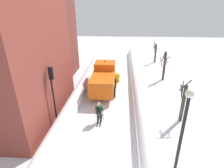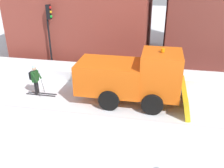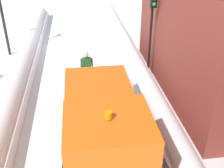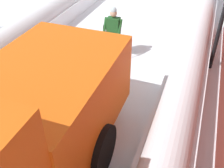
{
  "view_description": "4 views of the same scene",
  "coord_description": "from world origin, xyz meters",
  "px_view_note": "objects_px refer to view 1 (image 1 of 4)",
  "views": [
    {
      "loc": [
        1.38,
        -6.35,
        8.38
      ],
      "look_at": [
        0.35,
        9.6,
        1.39
      ],
      "focal_mm": 28.08,
      "sensor_mm": 36.0,
      "label": 1
    },
    {
      "loc": [
        11.41,
        11.91,
        6.69
      ],
      "look_at": [
        -0.23,
        9.63,
        1.11
      ],
      "focal_mm": 39.61,
      "sensor_mm": 36.0,
      "label": 2
    },
    {
      "loc": [
        0.04,
        17.37,
        6.85
      ],
      "look_at": [
        -1.37,
        7.08,
        0.99
      ],
      "focal_mm": 43.56,
      "sensor_mm": 36.0,
      "label": 3
    },
    {
      "loc": [
        -3.14,
        12.84,
        4.76
      ],
      "look_at": [
        -1.45,
        8.23,
        1.18
      ],
      "focal_mm": 42.54,
      "sensor_mm": 36.0,
      "label": 4
    }
  ],
  "objects_px": {
    "plow_truck": "(104,79)",
    "traffic_light_pole": "(52,86)",
    "bare_tree_far": "(155,53)",
    "street_lamp": "(183,125)",
    "bare_tree_near": "(183,102)",
    "bare_tree_mid": "(164,65)",
    "skier": "(99,111)"
  },
  "relations": [
    {
      "from": "street_lamp",
      "to": "skier",
      "type": "bearing_deg",
      "value": 136.15
    },
    {
      "from": "street_lamp",
      "to": "traffic_light_pole",
      "type": "bearing_deg",
      "value": 152.25
    },
    {
      "from": "traffic_light_pole",
      "to": "street_lamp",
      "type": "distance_m",
      "value": 8.98
    },
    {
      "from": "bare_tree_mid",
      "to": "street_lamp",
      "type": "bearing_deg",
      "value": -98.75
    },
    {
      "from": "skier",
      "to": "bare_tree_far",
      "type": "height_order",
      "value": "bare_tree_far"
    },
    {
      "from": "street_lamp",
      "to": "bare_tree_mid",
      "type": "bearing_deg",
      "value": 81.25
    },
    {
      "from": "bare_tree_far",
      "to": "traffic_light_pole",
      "type": "bearing_deg",
      "value": -120.63
    },
    {
      "from": "plow_truck",
      "to": "street_lamp",
      "type": "height_order",
      "value": "street_lamp"
    },
    {
      "from": "skier",
      "to": "street_lamp",
      "type": "relative_size",
      "value": 0.35
    },
    {
      "from": "plow_truck",
      "to": "bare_tree_near",
      "type": "height_order",
      "value": "bare_tree_near"
    },
    {
      "from": "traffic_light_pole",
      "to": "bare_tree_near",
      "type": "bearing_deg",
      "value": 5.69
    },
    {
      "from": "skier",
      "to": "bare_tree_mid",
      "type": "bearing_deg",
      "value": 54.12
    },
    {
      "from": "bare_tree_near",
      "to": "bare_tree_mid",
      "type": "distance_m",
      "value": 8.8
    },
    {
      "from": "plow_truck",
      "to": "bare_tree_far",
      "type": "bearing_deg",
      "value": 57.68
    },
    {
      "from": "street_lamp",
      "to": "plow_truck",
      "type": "bearing_deg",
      "value": 115.88
    },
    {
      "from": "traffic_light_pole",
      "to": "bare_tree_mid",
      "type": "relative_size",
      "value": 1.26
    },
    {
      "from": "bare_tree_near",
      "to": "bare_tree_mid",
      "type": "height_order",
      "value": "bare_tree_mid"
    },
    {
      "from": "plow_truck",
      "to": "traffic_light_pole",
      "type": "bearing_deg",
      "value": -117.2
    },
    {
      "from": "skier",
      "to": "street_lamp",
      "type": "distance_m",
      "value": 6.88
    },
    {
      "from": "traffic_light_pole",
      "to": "street_lamp",
      "type": "xyz_separation_m",
      "value": [
        7.94,
        -4.18,
        0.04
      ]
    },
    {
      "from": "bare_tree_mid",
      "to": "traffic_light_pole",
      "type": "bearing_deg",
      "value": -135.95
    },
    {
      "from": "skier",
      "to": "bare_tree_mid",
      "type": "distance_m",
      "value": 11.68
    },
    {
      "from": "bare_tree_far",
      "to": "bare_tree_mid",
      "type": "bearing_deg",
      "value": -91.1
    },
    {
      "from": "plow_truck",
      "to": "bare_tree_near",
      "type": "relative_size",
      "value": 1.71
    },
    {
      "from": "street_lamp",
      "to": "bare_tree_mid",
      "type": "xyz_separation_m",
      "value": [
        2.14,
        13.94,
        -1.4
      ]
    },
    {
      "from": "skier",
      "to": "traffic_light_pole",
      "type": "xyz_separation_m",
      "value": [
        -3.26,
        -0.32,
        2.23
      ]
    },
    {
      "from": "skier",
      "to": "traffic_light_pole",
      "type": "height_order",
      "value": "traffic_light_pole"
    },
    {
      "from": "plow_truck",
      "to": "bare_tree_mid",
      "type": "bearing_deg",
      "value": 28.57
    },
    {
      "from": "plow_truck",
      "to": "traffic_light_pole",
      "type": "relative_size",
      "value": 1.29
    },
    {
      "from": "street_lamp",
      "to": "bare_tree_far",
      "type": "relative_size",
      "value": 1.48
    },
    {
      "from": "plow_truck",
      "to": "traffic_light_pole",
      "type": "xyz_separation_m",
      "value": [
        -3.04,
        -5.92,
        1.75
      ]
    },
    {
      "from": "skier",
      "to": "bare_tree_far",
      "type": "xyz_separation_m",
      "value": [
        6.97,
        16.97,
        0.66
      ]
    }
  ]
}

